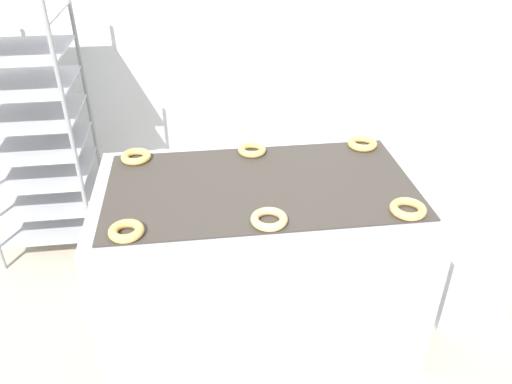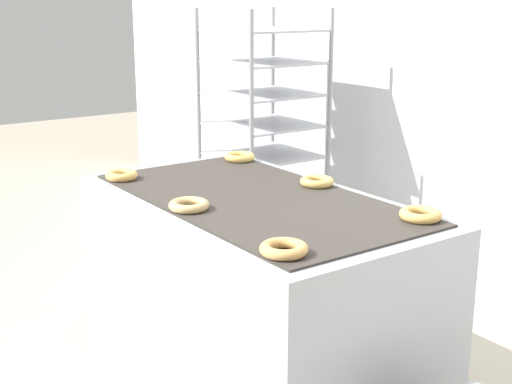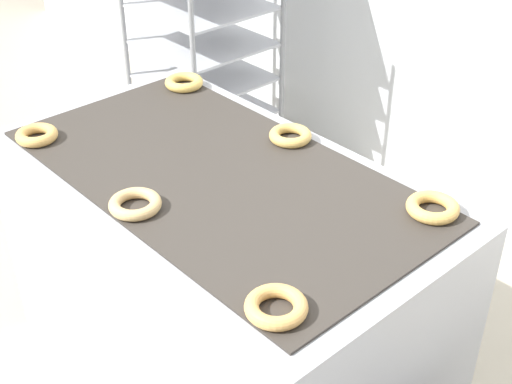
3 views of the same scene
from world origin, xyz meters
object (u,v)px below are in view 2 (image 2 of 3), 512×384
(donut_near_left, at_px, (122,175))
(donut_far_right, at_px, (421,215))
(donut_near_right, at_px, (284,249))
(donut_far_center, at_px, (317,182))
(fryer_machine, at_px, (256,301))
(donut_far_left, at_px, (240,157))
(donut_near_center, at_px, (189,205))
(baking_rack_cart, at_px, (263,140))

(donut_near_left, height_order, donut_far_right, same)
(donut_near_right, xyz_separation_m, donut_far_center, (-0.54, 0.58, -0.00))
(fryer_machine, height_order, donut_far_right, donut_far_right)
(donut_far_left, bearing_deg, donut_far_right, -0.11)
(donut_near_center, xyz_separation_m, donut_near_right, (0.55, -0.00, 0.00))
(fryer_machine, xyz_separation_m, donut_near_right, (0.55, -0.29, 0.44))
(fryer_machine, height_order, donut_near_left, donut_near_left)
(donut_far_left, bearing_deg, baking_rack_cart, 136.99)
(donut_near_right, xyz_separation_m, donut_far_left, (-1.09, 0.58, 0.00))
(baking_rack_cart, height_order, donut_near_right, baking_rack_cart)
(baking_rack_cart, height_order, donut_near_left, baking_rack_cart)
(baking_rack_cart, height_order, donut_near_center, baking_rack_cart)
(donut_near_left, xyz_separation_m, donut_far_center, (0.54, 0.59, -0.00))
(donut_far_right, bearing_deg, baking_rack_cart, 161.25)
(donut_near_center, bearing_deg, donut_near_left, -179.01)
(baking_rack_cart, relative_size, donut_far_left, 10.82)
(donut_far_center, bearing_deg, donut_near_left, -132.51)
(donut_near_left, bearing_deg, donut_near_center, 0.99)
(donut_near_right, distance_m, donut_far_center, 0.80)
(fryer_machine, bearing_deg, donut_near_left, -151.38)
(donut_near_left, height_order, donut_near_right, same)
(donut_far_left, distance_m, donut_far_right, 1.09)
(donut_near_left, bearing_deg, fryer_machine, 28.62)
(donut_near_center, relative_size, donut_far_right, 1.01)
(fryer_machine, xyz_separation_m, donut_far_left, (-0.55, 0.30, 0.44))
(baking_rack_cart, relative_size, donut_near_right, 10.47)
(donut_far_right, bearing_deg, fryer_machine, -151.71)
(fryer_machine, distance_m, donut_near_center, 0.52)
(donut_far_center, bearing_deg, donut_far_right, -0.37)
(donut_near_left, distance_m, donut_far_right, 1.23)
(donut_far_right, bearing_deg, donut_near_right, -89.83)
(donut_far_left, xyz_separation_m, donut_far_center, (0.55, 0.00, -0.00))
(donut_far_center, relative_size, donut_far_right, 0.95)
(donut_far_left, xyz_separation_m, donut_far_right, (1.09, -0.00, 0.00))
(donut_far_left, bearing_deg, fryer_machine, -28.31)
(donut_near_center, xyz_separation_m, donut_far_right, (0.55, 0.58, 0.00))
(baking_rack_cart, bearing_deg, donut_near_center, -44.90)
(donut_near_right, distance_m, donut_far_right, 0.58)
(baking_rack_cart, distance_m, donut_far_left, 0.85)
(donut_near_right, relative_size, donut_far_left, 1.03)
(donut_near_right, bearing_deg, donut_far_right, 90.17)
(donut_near_right, xyz_separation_m, donut_far_right, (-0.00, 0.58, 0.00))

